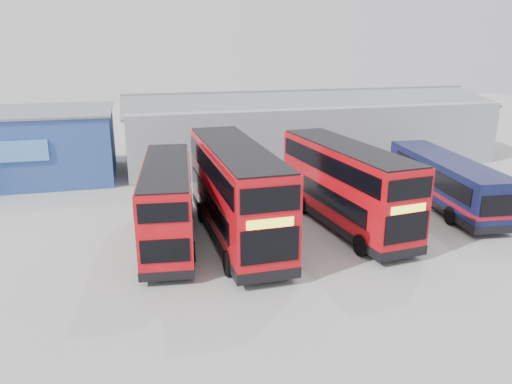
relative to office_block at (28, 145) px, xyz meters
name	(u,v)px	position (x,y,z in m)	size (l,w,h in m)	color
ground_plane	(281,258)	(14.00, -17.99, -2.58)	(120.00, 120.00, 0.00)	gray
office_block	(28,145)	(0.00, 0.00, 0.00)	(12.30, 8.32, 5.12)	navy
maintenance_shed	(303,127)	(22.00, 2.01, 0.02)	(30.50, 12.00, 5.89)	#8E939B
double_decker_left	(168,204)	(8.97, -14.72, -0.50)	(3.36, 10.06, 4.18)	red
double_decker_centre	(236,194)	(12.47, -15.05, -0.10)	(3.27, 11.85, 4.97)	red
double_decker_right	(345,187)	(18.68, -14.74, -0.28)	(3.91, 11.16, 4.63)	red
single_decker_blue	(445,182)	(26.19, -12.97, -1.06)	(3.69, 11.49, 3.06)	#0C1638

